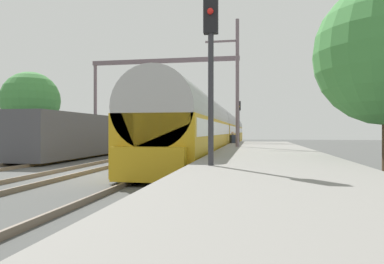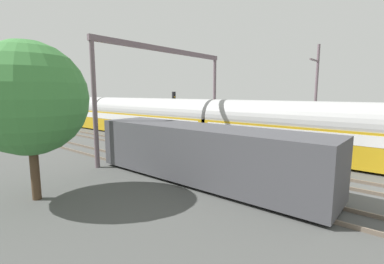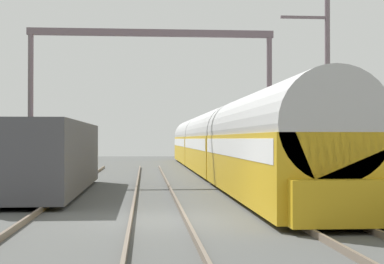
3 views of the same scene
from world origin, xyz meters
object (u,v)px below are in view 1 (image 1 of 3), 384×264
person_crossing (233,141)px  railway_signal_near (211,71)px  railway_signal_far (239,118)px  freight_car (80,135)px  passenger_train (220,129)px  catenary_gantry (164,85)px

person_crossing → railway_signal_near: (0.40, -16.49, 2.24)m
person_crossing → railway_signal_far: size_ratio=0.37×
freight_car → person_crossing: size_ratio=7.51×
passenger_train → railway_signal_near: 26.58m
railway_signal_near → railway_signal_far: (-0.30, 24.78, -0.27)m
passenger_train → freight_car: bearing=-122.0°
freight_car → person_crossing: (10.12, 3.35, -0.44)m
person_crossing → catenary_gantry: catenary_gantry is taller
passenger_train → catenary_gantry: size_ratio=3.87×
railway_signal_far → catenary_gantry: 8.40m
person_crossing → catenary_gantry: 8.17m
railway_signal_near → person_crossing: bearing=91.4°
passenger_train → railway_signal_near: size_ratio=9.64×
freight_car → passenger_train: bearing=58.0°
railway_signal_far → railway_signal_near: bearing=-89.3°
freight_car → catenary_gantry: 8.76m
freight_car → catenary_gantry: size_ratio=1.02×
passenger_train → freight_car: passenger_train is taller
railway_signal_far → person_crossing: bearing=-90.7°
person_crossing → catenary_gantry: (-5.97, 3.14, 4.62)m
catenary_gantry → passenger_train: bearing=58.7°
freight_car → catenary_gantry: bearing=57.4°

